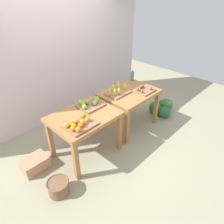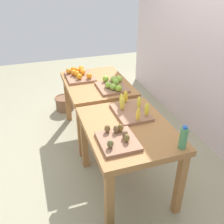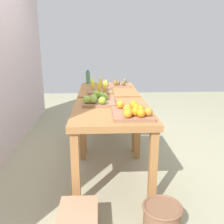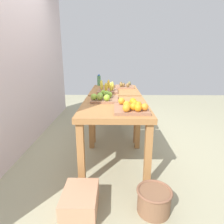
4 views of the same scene
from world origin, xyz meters
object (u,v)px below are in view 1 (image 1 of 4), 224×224
at_px(kiwi_bin, 144,90).
at_px(orange_bin, 79,124).
at_px(display_table_right, 129,97).
at_px(banana_crate, 117,92).
at_px(water_bottle, 132,76).
at_px(cardboard_produce_box, 35,164).
at_px(display_table_left, 84,121).
at_px(apple_bin, 90,104).
at_px(watermelon_pile, 162,108).
at_px(wicker_basket, 58,187).

bearing_deg(kiwi_bin, orange_bin, -179.85).
bearing_deg(display_table_right, banana_crate, 151.78).
xyz_separation_m(water_bottle, cardboard_produce_box, (-2.38, -0.00, -0.77)).
relative_size(display_table_left, water_bottle, 4.87).
distance_m(apple_bin, watermelon_pile, 1.93).
bearing_deg(display_table_right, watermelon_pile, -14.61).
bearing_deg(display_table_left, banana_crate, 7.40).
distance_m(orange_bin, water_bottle, 1.86).
xyz_separation_m(display_table_left, cardboard_produce_box, (-0.81, 0.30, -0.56)).
xyz_separation_m(water_bottle, watermelon_pile, (0.45, -0.54, -0.74)).
bearing_deg(water_bottle, wicker_basket, -164.54).
bearing_deg(cardboard_produce_box, display_table_right, -8.82).
xyz_separation_m(orange_bin, banana_crate, (1.14, 0.30, -0.00)).
bearing_deg(watermelon_pile, apple_bin, 168.14).
height_order(water_bottle, watermelon_pile, water_bottle).
height_order(display_table_right, watermelon_pile, display_table_right).
relative_size(apple_bin, banana_crate, 0.93).
bearing_deg(wicker_basket, banana_crate, 15.32).
relative_size(banana_crate, cardboard_produce_box, 1.12).
xyz_separation_m(display_table_left, orange_bin, (-0.23, -0.18, 0.16)).
bearing_deg(wicker_basket, apple_bin, 24.88).
relative_size(banana_crate, water_bottle, 2.10).
bearing_deg(display_table_left, orange_bin, -142.37).
bearing_deg(water_bottle, orange_bin, -164.91).
bearing_deg(cardboard_produce_box, banana_crate, -6.08).
xyz_separation_m(display_table_left, water_bottle, (1.56, 0.30, 0.21)).
relative_size(kiwi_bin, watermelon_pile, 0.53).
bearing_deg(orange_bin, cardboard_produce_box, 140.42).
distance_m(apple_bin, cardboard_produce_box, 1.29).
height_order(orange_bin, apple_bin, apple_bin).
relative_size(display_table_right, wicker_basket, 3.31).
relative_size(display_table_right, banana_crate, 2.32).
distance_m(orange_bin, cardboard_produce_box, 1.04).
xyz_separation_m(display_table_right, wicker_basket, (-1.92, -0.35, -0.54)).
distance_m(kiwi_bin, watermelon_pile, 0.97).
distance_m(apple_bin, wicker_basket, 1.35).
xyz_separation_m(watermelon_pile, wicker_basket, (-2.82, -0.12, -0.02)).
relative_size(water_bottle, cardboard_produce_box, 0.53).
xyz_separation_m(display_table_right, cardboard_produce_box, (-1.93, 0.30, -0.56)).
height_order(display_table_right, orange_bin, orange_bin).
distance_m(display_table_left, apple_bin, 0.32).
relative_size(kiwi_bin, wicker_basket, 1.15).
bearing_deg(orange_bin, kiwi_bin, 0.15).
relative_size(apple_bin, cardboard_produce_box, 1.04).
distance_m(banana_crate, water_bottle, 0.69).
relative_size(orange_bin, apple_bin, 1.06).
xyz_separation_m(kiwi_bin, watermelon_pile, (0.70, -0.06, -0.67)).
relative_size(orange_bin, kiwi_bin, 1.23).
height_order(banana_crate, cardboard_produce_box, banana_crate).
bearing_deg(water_bottle, display_table_left, -168.99).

